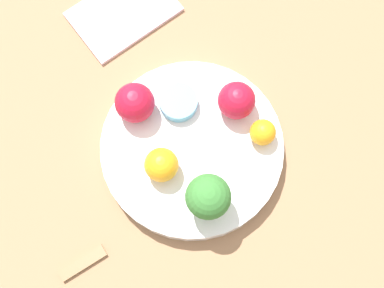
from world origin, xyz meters
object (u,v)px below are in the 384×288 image
Objects in this scene: napkin at (124,12)px; broccoli at (208,197)px; orange_front at (161,165)px; small_cup at (178,102)px; apple_green at (237,100)px; spoon at (83,263)px; apple_red at (135,103)px; orange_back at (263,132)px; bowl at (192,149)px.

broccoli is at bearing 104.23° from napkin.
orange_front is 0.09m from small_cup.
spoon is (0.23, 0.18, -0.05)m from apple_green.
apple_green reaches higher than napkin.
apple_red is 0.17m from napkin.
spoon is at bearing 26.67° from orange_back.
small_cup is at bearing -10.98° from apple_green.
napkin is (0.00, -0.17, -0.05)m from apple_red.
spoon is (0.12, 0.10, -0.05)m from orange_front.
napkin is at bearing -53.22° from apple_green.
broccoli is 0.40× the size of napkin.
orange_back is at bearing -137.33° from broccoli.
napkin is (0.16, -0.23, -0.04)m from orange_back.
bowl is at bearing 137.05° from apple_red.
apple_red is 1.53× the size of orange_back.
small_cup is (0.01, -0.06, 0.02)m from bowl.
apple_green is 0.13m from orange_front.
orange_front is at bearing 95.84° from napkin.
bowl is at bearing -150.00° from orange_front.
bowl is 4.74× the size of small_cup.
apple_red is at bearing -74.96° from orange_front.
broccoli is 0.19m from spoon.
apple_red reaches higher than bowl.
apple_red reaches higher than napkin.
broccoli reaches higher than orange_back.
orange_back is 0.67× the size of small_cup.
orange_front reaches higher than bowl.
bowl is at bearing 106.93° from napkin.
apple_red is at bearing -1.33° from small_cup.
bowl is 0.10m from orange_back.
broccoli reaches higher than apple_red.
spoon is at bearing 16.36° from broccoli.
orange_front is at bearing 68.45° from small_cup.
small_cup is (-0.06, 0.00, -0.02)m from apple_red.
spoon is (0.17, 0.05, -0.07)m from broccoli.
apple_green is 0.28× the size of napkin.
small_cup is at bearing 178.67° from apple_red.
apple_green is at bearing -146.98° from orange_front.
orange_back is 0.12m from small_cup.
apple_red reaches higher than apple_green.
orange_back is at bearing 158.96° from apple_red.
napkin is at bearing -54.31° from orange_back.
apple_red is 0.06m from small_cup.
apple_red is 0.09m from orange_front.
napkin is at bearing -84.16° from orange_front.
orange_back is at bearing 125.69° from napkin.
apple_green is 1.45× the size of orange_back.
orange_back is at bearing 121.06° from apple_green.
broccoli is 0.08m from orange_front.
apple_green is (-0.07, -0.05, 0.04)m from bowl.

